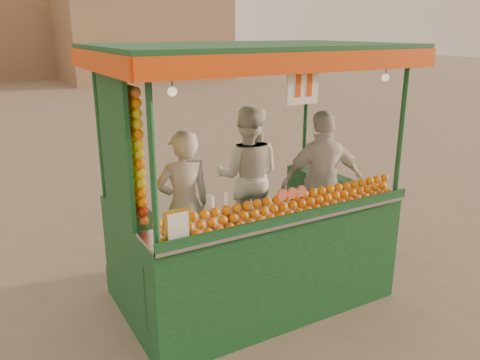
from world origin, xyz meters
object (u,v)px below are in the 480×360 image
vendor_left (184,205)px  vendor_right (322,183)px  juice_cart (249,226)px  vendor_middle (248,176)px

vendor_left → vendor_right: bearing=175.4°
juice_cart → vendor_left: size_ratio=1.89×
vendor_left → vendor_middle: bearing=-153.6°
juice_cart → vendor_middle: juice_cart is taller
vendor_left → vendor_middle: (1.00, 0.40, 0.05)m
juice_cart → vendor_left: juice_cart is taller
vendor_left → vendor_middle: vendor_middle is taller
vendor_middle → vendor_left: bearing=57.1°
juice_cart → vendor_middle: size_ratio=1.77×
vendor_right → vendor_middle: bearing=-31.5°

